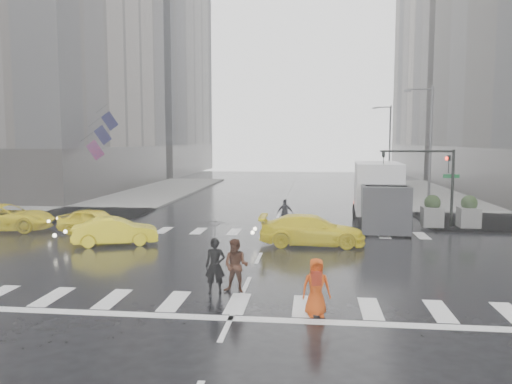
# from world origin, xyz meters

# --- Properties ---
(ground) EXTENTS (120.00, 120.00, 0.00)m
(ground) POSITION_xyz_m (0.00, 0.00, 0.00)
(ground) COLOR black
(ground) RESTS_ON ground
(sidewalk_nw) EXTENTS (35.00, 35.00, 0.15)m
(sidewalk_nw) POSITION_xyz_m (-19.50, 17.50, 0.07)
(sidewalk_nw) COLOR slate
(sidewalk_nw) RESTS_ON ground
(building_nw_far) EXTENTS (26.05, 26.05, 44.00)m
(building_nw_far) POSITION_xyz_m (-29.00, 56.00, 20.19)
(building_nw_far) COLOR #5B5854
(building_nw_far) RESTS_ON ground
(building_ne_far) EXTENTS (26.05, 26.05, 36.00)m
(building_ne_far) POSITION_xyz_m (29.00, 56.00, 16.27)
(building_ne_far) COLOR gray
(building_ne_far) RESTS_ON ground
(road_markings) EXTENTS (18.00, 48.00, 0.01)m
(road_markings) POSITION_xyz_m (0.00, 0.00, 0.01)
(road_markings) COLOR silver
(road_markings) RESTS_ON ground
(traffic_signal_pole) EXTENTS (4.45, 0.42, 4.50)m
(traffic_signal_pole) POSITION_xyz_m (9.01, 8.01, 3.22)
(traffic_signal_pole) COLOR black
(traffic_signal_pole) RESTS_ON ground
(street_lamp_near) EXTENTS (2.15, 0.22, 9.00)m
(street_lamp_near) POSITION_xyz_m (10.87, 18.00, 4.95)
(street_lamp_near) COLOR #59595B
(street_lamp_near) RESTS_ON ground
(street_lamp_far) EXTENTS (2.15, 0.22, 9.00)m
(street_lamp_far) POSITION_xyz_m (10.87, 38.00, 4.95)
(street_lamp_far) COLOR #59595B
(street_lamp_far) RESTS_ON ground
(planter_west) EXTENTS (1.10, 1.10, 1.80)m
(planter_west) POSITION_xyz_m (7.00, 8.20, 0.98)
(planter_west) COLOR slate
(planter_west) RESTS_ON ground
(planter_mid) EXTENTS (1.10, 1.10, 1.80)m
(planter_mid) POSITION_xyz_m (9.00, 8.20, 0.98)
(planter_mid) COLOR slate
(planter_mid) RESTS_ON ground
(planter_east) EXTENTS (1.10, 1.10, 1.80)m
(planter_east) POSITION_xyz_m (11.00, 8.20, 0.98)
(planter_east) COLOR slate
(planter_east) RESTS_ON ground
(flag_cluster) EXTENTS (2.87, 3.06, 4.69)m
(flag_cluster) POSITION_xyz_m (-15.08, 18.50, 5.64)
(flag_cluster) COLOR #59595B
(flag_cluster) RESTS_ON ground
(pedestrian_black) EXTENTS (1.02, 1.04, 2.43)m
(pedestrian_black) POSITION_xyz_m (-0.88, -5.04, 1.57)
(pedestrian_black) COLOR black
(pedestrian_black) RESTS_ON ground
(pedestrian_brown) EXTENTS (0.96, 0.81, 1.78)m
(pedestrian_brown) POSITION_xyz_m (-0.22, -4.86, 0.89)
(pedestrian_brown) COLOR #442518
(pedestrian_brown) RESTS_ON ground
(pedestrian_orange) EXTENTS (0.90, 0.67, 1.67)m
(pedestrian_orange) POSITION_xyz_m (2.38, -6.80, 0.84)
(pedestrian_orange) COLOR #C1400D
(pedestrian_orange) RESTS_ON ground
(pedestrian_far_a) EXTENTS (1.01, 0.68, 1.62)m
(pedestrian_far_a) POSITION_xyz_m (0.69, 7.81, 0.81)
(pedestrian_far_a) COLOR black
(pedestrian_far_a) RESTS_ON ground
(pedestrian_far_b) EXTENTS (1.16, 1.18, 1.65)m
(pedestrian_far_b) POSITION_xyz_m (5.81, 5.75, 0.83)
(pedestrian_far_b) COLOR black
(pedestrian_far_b) RESTS_ON ground
(taxi_front) EXTENTS (4.18, 2.20, 1.36)m
(taxi_front) POSITION_xyz_m (-9.33, 4.56, 0.68)
(taxi_front) COLOR yellow
(taxi_front) RESTS_ON ground
(taxi_mid) EXTENTS (4.21, 2.64, 1.31)m
(taxi_mid) POSITION_xyz_m (-7.14, 2.00, 0.66)
(taxi_mid) COLOR yellow
(taxi_mid) RESTS_ON ground
(taxi_rear) EXTENTS (4.47, 2.11, 1.46)m
(taxi_rear) POSITION_xyz_m (2.24, 2.96, 0.73)
(taxi_rear) COLOR yellow
(taxi_rear) RESTS_ON ground
(taxi_far) EXTENTS (5.07, 3.22, 1.48)m
(taxi_far) POSITION_xyz_m (-14.77, 4.93, 0.74)
(taxi_far) COLOR yellow
(taxi_far) RESTS_ON ground
(box_truck) EXTENTS (2.60, 6.94, 3.69)m
(box_truck) POSITION_xyz_m (6.13, 8.67, 1.97)
(box_truck) COLOR silver
(box_truck) RESTS_ON ground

